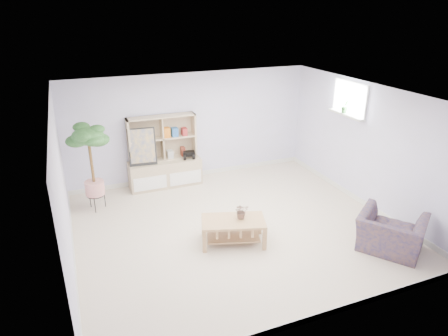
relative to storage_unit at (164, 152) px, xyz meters
name	(u,v)px	position (x,y,z in m)	size (l,w,h in m)	color
floor	(235,227)	(0.71, -2.24, -0.78)	(5.50, 5.00, 0.01)	beige
ceiling	(236,95)	(0.71, -2.24, 1.62)	(5.50, 5.00, 0.01)	silver
walls	(236,166)	(0.71, -2.24, 0.42)	(5.51, 5.01, 2.40)	silver
baseboard	(235,225)	(0.71, -2.24, -0.73)	(5.50, 5.00, 0.10)	silver
window	(350,99)	(3.44, -1.64, 1.22)	(0.10, 0.98, 0.68)	silver
window_sill	(346,115)	(3.38, -1.64, 0.90)	(0.14, 1.00, 0.04)	silver
storage_unit	(164,152)	(0.00, 0.00, 0.00)	(1.56, 0.53, 1.56)	tan
poster	(142,147)	(-0.47, -0.06, 0.20)	(0.57, 0.13, 0.79)	yellow
toy_truck	(189,154)	(0.54, -0.06, -0.10)	(0.35, 0.24, 0.19)	black
coffee_table	(233,231)	(0.48, -2.68, -0.57)	(1.04, 0.57, 0.43)	#9B7A4B
table_plant	(241,211)	(0.64, -2.67, -0.22)	(0.23, 0.20, 0.26)	#1D672B
floor_tree	(92,168)	(-1.53, -0.59, 0.08)	(0.64, 0.64, 1.73)	#1F4E1D
armchair	(391,231)	(2.75, -3.84, -0.42)	(0.99, 0.86, 0.73)	navy
sill_plant	(345,106)	(3.38, -1.58, 1.05)	(0.15, 0.12, 0.27)	#1F4E1D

